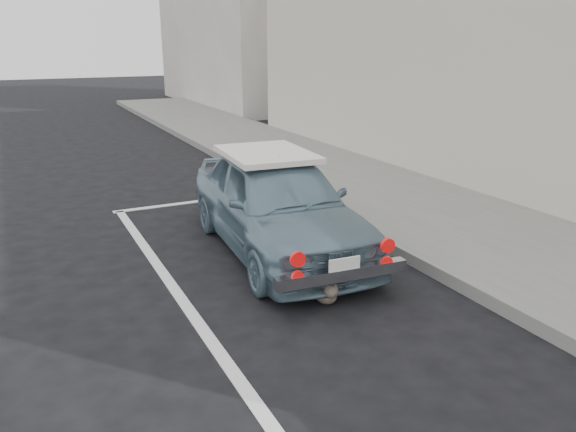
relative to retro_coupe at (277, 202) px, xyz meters
name	(u,v)px	position (x,y,z in m)	size (l,w,h in m)	color
sidewalk	(543,261)	(2.59, -1.90, -0.56)	(2.80, 40.00, 0.15)	slate
building_far	(234,1)	(5.74, 16.10, 3.37)	(3.50, 10.00, 8.00)	#B7B1A6
pline_front	(205,200)	(-0.11, 2.60, -0.63)	(3.00, 0.12, 0.01)	silver
pline_side	(182,301)	(-1.51, -0.90, -0.63)	(0.12, 7.00, 0.01)	silver
retro_coupe	(277,202)	(0.00, 0.00, 0.00)	(1.75, 3.77, 1.25)	slate
cat	(326,291)	(-0.20, -1.59, -0.50)	(0.30, 0.55, 0.30)	#766B5A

